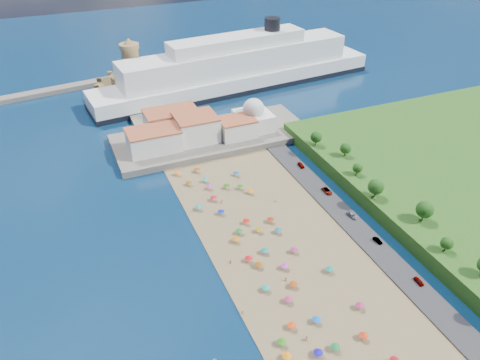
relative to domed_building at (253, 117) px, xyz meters
name	(u,v)px	position (x,y,z in m)	size (l,w,h in m)	color
ground	(258,239)	(-30.00, -71.00, -8.97)	(700.00, 700.00, 0.00)	#071938
terrace	(212,137)	(-20.00, 2.00, -7.47)	(90.00, 36.00, 3.00)	#59544C
jetty	(148,116)	(-42.00, 37.00, -7.77)	(18.00, 70.00, 2.40)	#59544C
waterfront_buildings	(184,129)	(-33.05, 2.64, -1.10)	(57.00, 29.00, 11.00)	silver
domed_building	(253,117)	(0.00, 0.00, 0.00)	(16.00, 16.00, 15.00)	silver
fortress	(134,85)	(-42.00, 67.00, -2.29)	(40.00, 40.00, 32.40)	#9A7E4D
cruise_ship	(237,70)	(15.27, 56.55, 1.98)	(170.75, 40.89, 36.99)	black
beach_parasols	(270,258)	(-31.34, -82.92, -6.83)	(30.20, 118.40, 2.20)	gray
beachgoers	(248,240)	(-33.64, -71.00, -7.87)	(33.21, 95.58, 1.87)	tan
parked_cars	(342,206)	(6.00, -67.22, -7.61)	(2.42, 76.61, 1.40)	gray
hillside_trees	(397,198)	(18.58, -80.03, 0.99)	(12.38, 103.82, 7.51)	#382314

